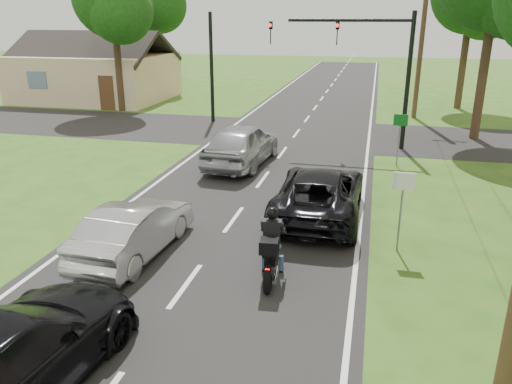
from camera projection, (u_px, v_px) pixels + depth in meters
ground at (186, 286)px, 11.27m from camera, size 140.00×140.00×0.00m
road at (273, 165)px, 20.44m from camera, size 8.00×100.00×0.01m
cross_road at (296, 133)px, 25.95m from camera, size 60.00×7.00×0.01m
motorcycle_rider at (271, 251)px, 11.37m from camera, size 0.60×2.04×1.76m
dark_suv at (319, 192)px, 14.99m from camera, size 2.47×5.34×1.48m
silver_sedan at (134, 229)px, 12.54m from camera, size 1.67×4.22×1.37m
silver_suv at (242, 144)px, 20.20m from camera, size 2.38×5.21×1.73m
dark_car_behind at (4, 359)px, 7.67m from camera, size 2.53×5.39×1.52m
traffic_signal at (367, 55)px, 22.01m from camera, size 6.38×0.44×6.00m
signal_pole_far at (212, 69)px, 27.92m from camera, size 0.20×0.20×6.00m
utility_pole_far at (423, 29)px, 28.41m from camera, size 1.60×0.28×10.00m
sign_white at (403, 193)px, 12.44m from camera, size 0.55×0.07×2.12m
sign_green at (400, 128)px, 19.74m from camera, size 0.55×0.07×2.12m
tree_left_near at (115, 3)px, 29.81m from camera, size 5.12×4.96×9.22m
house at (96, 75)px, 36.19m from camera, size 10.20×8.00×4.84m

